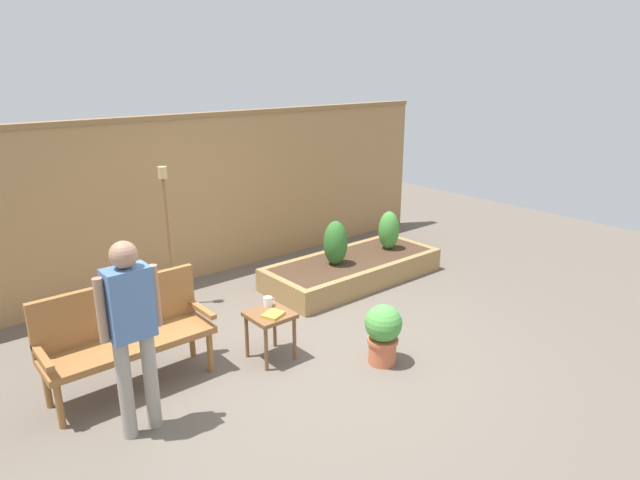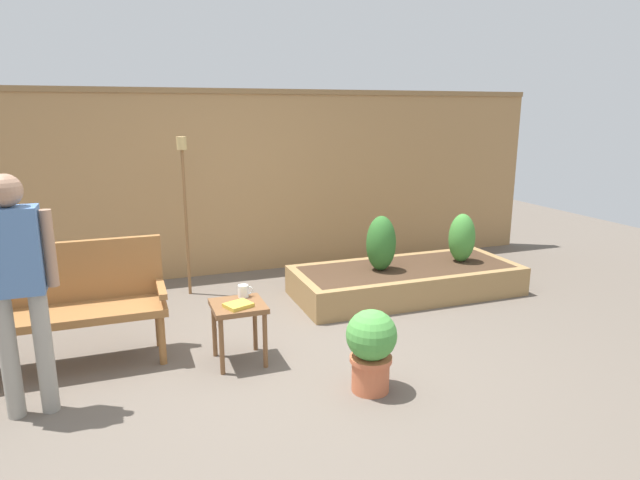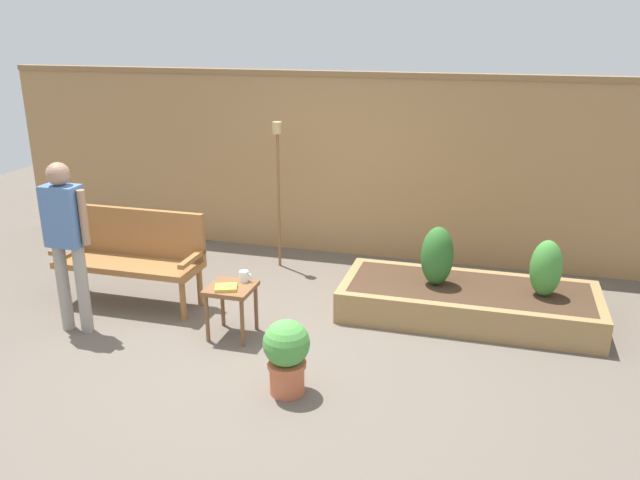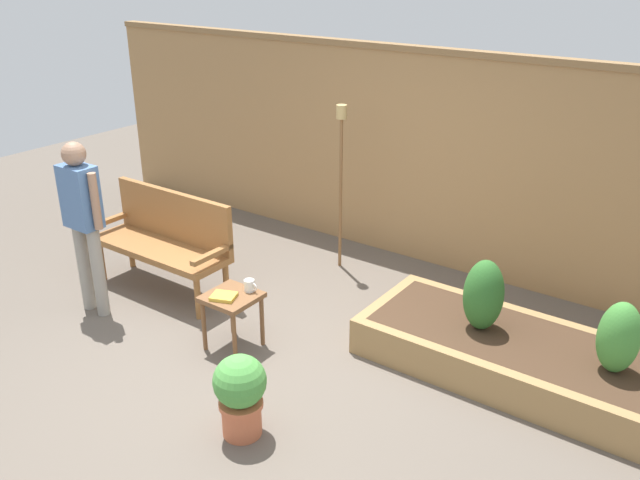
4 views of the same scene
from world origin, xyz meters
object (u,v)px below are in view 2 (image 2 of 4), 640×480
at_px(potted_boxwood, 371,346).
at_px(book_on_table, 238,305).
at_px(cup_on_table, 244,291).
at_px(person_by_bench, 16,276).
at_px(side_table, 238,314).
at_px(tiki_torch, 184,188).
at_px(garden_bench, 66,296).
at_px(shrub_near_bench, 381,243).
at_px(shrub_far_corner, 462,238).

bearing_deg(potted_boxwood, book_on_table, 138.74).
bearing_deg(cup_on_table, person_by_bench, -164.54).
bearing_deg(person_by_bench, book_on_table, 8.22).
bearing_deg(side_table, tiki_torch, 95.34).
relative_size(garden_bench, book_on_table, 7.68).
bearing_deg(side_table, shrub_near_bench, 29.83).
relative_size(side_table, cup_on_table, 3.94).
height_order(garden_bench, shrub_far_corner, garden_bench).
relative_size(side_table, person_by_bench, 0.31).
bearing_deg(person_by_bench, shrub_near_bench, 21.88).
xyz_separation_m(tiki_torch, person_by_bench, (-1.25, -2.06, -0.21)).
relative_size(potted_boxwood, shrub_far_corner, 1.12).
height_order(side_table, cup_on_table, cup_on_table).
distance_m(potted_boxwood, shrub_near_bench, 1.98).
distance_m(shrub_near_bench, tiki_torch, 2.10).
relative_size(garden_bench, side_table, 3.00).
height_order(garden_bench, cup_on_table, garden_bench).
relative_size(cup_on_table, book_on_table, 0.65).
bearing_deg(tiki_torch, side_table, -84.66).
height_order(garden_bench, person_by_bench, person_by_bench).
relative_size(book_on_table, tiki_torch, 0.11).
relative_size(side_table, tiki_torch, 0.29).
distance_m(cup_on_table, shrub_near_bench, 1.82).
bearing_deg(book_on_table, person_by_bench, 166.91).
xyz_separation_m(shrub_near_bench, shrub_far_corner, (0.98, 0.00, -0.02)).
distance_m(potted_boxwood, shrub_far_corner, 2.58).
distance_m(garden_bench, cup_on_table, 1.34).
height_order(side_table, person_by_bench, person_by_bench).
relative_size(side_table, shrub_near_bench, 0.84).
xyz_separation_m(book_on_table, tiki_torch, (-0.15, 1.85, 0.65)).
xyz_separation_m(cup_on_table, tiki_torch, (-0.24, 1.64, 0.61)).
relative_size(cup_on_table, shrub_far_corner, 0.23).
distance_m(potted_boxwood, person_by_bench, 2.31).
distance_m(side_table, potted_boxwood, 1.08).
bearing_deg(cup_on_table, garden_bench, 166.80).
height_order(shrub_near_bench, person_by_bench, person_by_bench).
height_order(garden_bench, shrub_near_bench, garden_bench).
xyz_separation_m(shrub_far_corner, tiki_torch, (-2.84, 0.81, 0.58)).
height_order(cup_on_table, potted_boxwood, potted_boxwood).
distance_m(side_table, person_by_bench, 1.54).
distance_m(cup_on_table, person_by_bench, 1.60).
relative_size(shrub_near_bench, person_by_bench, 0.37).
distance_m(book_on_table, person_by_bench, 1.48).
distance_m(garden_bench, person_by_bench, 0.84).
height_order(garden_bench, tiki_torch, tiki_torch).
relative_size(cup_on_table, potted_boxwood, 0.21).
xyz_separation_m(garden_bench, book_on_table, (1.22, -0.52, -0.05)).
relative_size(side_table, shrub_far_corner, 0.90).
height_order(cup_on_table, tiki_torch, tiki_torch).
height_order(shrub_near_bench, tiki_torch, tiki_torch).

